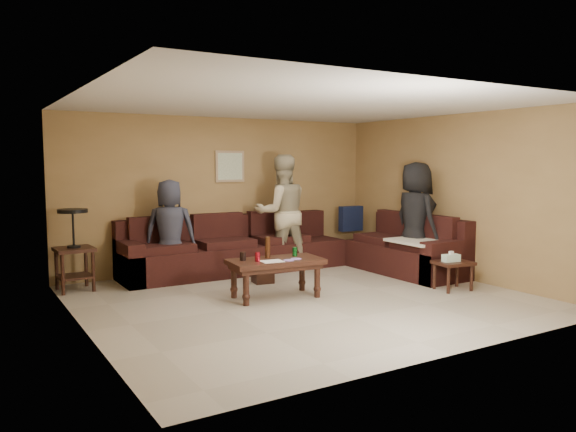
# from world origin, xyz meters

# --- Properties ---
(room) EXTENTS (5.60, 5.50, 2.50)m
(room) POSITION_xyz_m (0.00, 0.00, 1.66)
(room) COLOR #ACA492
(room) RESTS_ON ground
(sectional_sofa) EXTENTS (4.65, 2.90, 0.97)m
(sectional_sofa) POSITION_xyz_m (0.81, 1.52, 0.33)
(sectional_sofa) COLOR black
(sectional_sofa) RESTS_ON ground
(coffee_table) EXTENTS (1.28, 0.73, 0.79)m
(coffee_table) POSITION_xyz_m (-0.30, 0.26, 0.43)
(coffee_table) COLOR #321810
(coffee_table) RESTS_ON ground
(end_table_left) EXTENTS (0.52, 0.52, 1.13)m
(end_table_left) POSITION_xyz_m (-2.48, 2.04, 0.59)
(end_table_left) COLOR #321810
(end_table_left) RESTS_ON ground
(side_table_right) EXTENTS (0.54, 0.47, 0.55)m
(side_table_right) POSITION_xyz_m (2.02, -0.64, 0.36)
(side_table_right) COLOR #321810
(side_table_right) RESTS_ON ground
(waste_bin) EXTENTS (0.32, 0.32, 0.33)m
(waste_bin) POSITION_xyz_m (-0.01, 1.15, 0.17)
(waste_bin) COLOR #321810
(waste_bin) RESTS_ON ground
(wall_art) EXTENTS (0.52, 0.04, 0.52)m
(wall_art) POSITION_xyz_m (0.10, 2.48, 1.70)
(wall_art) COLOR #A08564
(wall_art) RESTS_ON ground
(person_left) EXTENTS (0.88, 0.75, 1.52)m
(person_left) POSITION_xyz_m (-1.13, 1.95, 0.76)
(person_left) COLOR #292C3A
(person_left) RESTS_ON ground
(person_middle) EXTENTS (1.05, 0.89, 1.89)m
(person_middle) POSITION_xyz_m (0.74, 1.87, 0.95)
(person_middle) COLOR tan
(person_middle) RESTS_ON ground
(person_right) EXTENTS (0.63, 0.91, 1.77)m
(person_right) POSITION_xyz_m (2.35, 0.45, 0.89)
(person_right) COLOR black
(person_right) RESTS_ON ground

